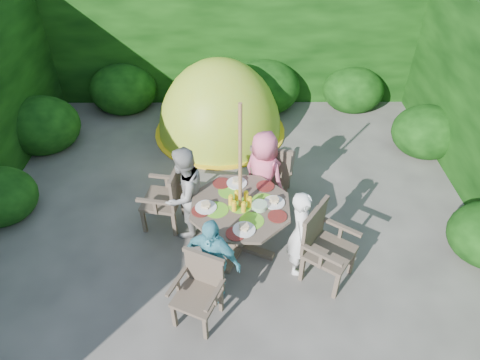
{
  "coord_description": "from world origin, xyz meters",
  "views": [
    {
      "loc": [
        0.08,
        -4.41,
        4.37
      ],
      "look_at": [
        0.11,
        -0.1,
        0.85
      ],
      "focal_mm": 32.0,
      "sensor_mm": 36.0,
      "label": 1
    }
  ],
  "objects_px": {
    "child_left": "(185,193)",
    "dome_tent": "(220,132)",
    "patio_table": "(241,213)",
    "garden_chair_left": "(167,197)",
    "garden_chair_right": "(324,245)",
    "garden_chair_back": "(272,171)",
    "garden_chair_front": "(200,288)",
    "child_front": "(212,260)",
    "child_right": "(301,233)",
    "parasol_pole": "(240,185)",
    "child_back": "(264,175)"
  },
  "relations": [
    {
      "from": "garden_chair_left",
      "to": "child_front",
      "type": "xyz_separation_m",
      "value": [
        0.66,
        -1.2,
        0.1
      ]
    },
    {
      "from": "child_front",
      "to": "garden_chair_front",
      "type": "bearing_deg",
      "value": -90.97
    },
    {
      "from": "garden_chair_front",
      "to": "child_left",
      "type": "relative_size",
      "value": 0.62
    },
    {
      "from": "child_right",
      "to": "dome_tent",
      "type": "relative_size",
      "value": 0.45
    },
    {
      "from": "child_right",
      "to": "child_front",
      "type": "relative_size",
      "value": 1.02
    },
    {
      "from": "child_front",
      "to": "patio_table",
      "type": "bearing_deg",
      "value": 88.78
    },
    {
      "from": "patio_table",
      "to": "garden_chair_left",
      "type": "xyz_separation_m",
      "value": [
        -1.0,
        0.47,
        -0.14
      ]
    },
    {
      "from": "garden_chair_left",
      "to": "child_back",
      "type": "bearing_deg",
      "value": 111.1
    },
    {
      "from": "patio_table",
      "to": "garden_chair_right",
      "type": "xyz_separation_m",
      "value": [
        1.0,
        -0.43,
        -0.12
      ]
    },
    {
      "from": "garden_chair_back",
      "to": "child_left",
      "type": "bearing_deg",
      "value": 41.15
    },
    {
      "from": "garden_chair_front",
      "to": "patio_table",
      "type": "bearing_deg",
      "value": 89.44
    },
    {
      "from": "garden_chair_back",
      "to": "child_front",
      "type": "relative_size",
      "value": 0.83
    },
    {
      "from": "garden_chair_left",
      "to": "dome_tent",
      "type": "height_order",
      "value": "dome_tent"
    },
    {
      "from": "garden_chair_back",
      "to": "child_left",
      "type": "height_order",
      "value": "child_left"
    },
    {
      "from": "patio_table",
      "to": "garden_chair_left",
      "type": "relative_size",
      "value": 1.85
    },
    {
      "from": "garden_chair_left",
      "to": "child_back",
      "type": "height_order",
      "value": "child_back"
    },
    {
      "from": "child_left",
      "to": "dome_tent",
      "type": "relative_size",
      "value": 0.5
    },
    {
      "from": "garden_chair_left",
      "to": "garden_chair_back",
      "type": "xyz_separation_m",
      "value": [
        1.46,
        0.52,
        0.03
      ]
    },
    {
      "from": "garden_chair_left",
      "to": "dome_tent",
      "type": "xyz_separation_m",
      "value": [
        0.64,
        2.41,
        -0.5
      ]
    },
    {
      "from": "garden_chair_left",
      "to": "child_left",
      "type": "xyz_separation_m",
      "value": [
        0.26,
        -0.14,
        0.18
      ]
    },
    {
      "from": "patio_table",
      "to": "garden_chair_front",
      "type": "height_order",
      "value": "patio_table"
    },
    {
      "from": "parasol_pole",
      "to": "garden_chair_left",
      "type": "height_order",
      "value": "parasol_pole"
    },
    {
      "from": "patio_table",
      "to": "child_back",
      "type": "xyz_separation_m",
      "value": [
        0.33,
        0.73,
        0.03
      ]
    },
    {
      "from": "dome_tent",
      "to": "garden_chair_back",
      "type": "bearing_deg",
      "value": -66.68
    },
    {
      "from": "garden_chair_front",
      "to": "child_right",
      "type": "height_order",
      "value": "child_right"
    },
    {
      "from": "garden_chair_back",
      "to": "child_back",
      "type": "distance_m",
      "value": 0.33
    },
    {
      "from": "parasol_pole",
      "to": "garden_chair_back",
      "type": "xyz_separation_m",
      "value": [
        0.47,
        0.99,
        -0.57
      ]
    },
    {
      "from": "parasol_pole",
      "to": "child_right",
      "type": "distance_m",
      "value": 0.93
    },
    {
      "from": "parasol_pole",
      "to": "garden_chair_right",
      "type": "bearing_deg",
      "value": -23.47
    },
    {
      "from": "child_left",
      "to": "child_back",
      "type": "height_order",
      "value": "child_left"
    },
    {
      "from": "patio_table",
      "to": "garden_chair_left",
      "type": "bearing_deg",
      "value": 154.64
    },
    {
      "from": "garden_chair_left",
      "to": "garden_chair_front",
      "type": "height_order",
      "value": "garden_chair_left"
    },
    {
      "from": "child_right",
      "to": "child_front",
      "type": "bearing_deg",
      "value": 117.44
    },
    {
      "from": "child_right",
      "to": "child_left",
      "type": "relative_size",
      "value": 0.9
    },
    {
      "from": "child_back",
      "to": "parasol_pole",
      "type": "bearing_deg",
      "value": 107.86
    },
    {
      "from": "patio_table",
      "to": "garden_chair_back",
      "type": "distance_m",
      "value": 1.1
    },
    {
      "from": "garden_chair_right",
      "to": "dome_tent",
      "type": "xyz_separation_m",
      "value": [
        -1.36,
        3.32,
        -0.53
      ]
    },
    {
      "from": "garden_chair_front",
      "to": "child_left",
      "type": "height_order",
      "value": "child_left"
    },
    {
      "from": "garden_chair_back",
      "to": "child_right",
      "type": "xyz_separation_m",
      "value": [
        0.26,
        -1.32,
        0.08
      ]
    },
    {
      "from": "parasol_pole",
      "to": "garden_chair_back",
      "type": "bearing_deg",
      "value": 64.69
    },
    {
      "from": "garden_chair_right",
      "to": "garden_chair_back",
      "type": "height_order",
      "value": "garden_chair_back"
    },
    {
      "from": "garden_chair_right",
      "to": "child_back",
      "type": "relative_size",
      "value": 0.73
    },
    {
      "from": "garden_chair_back",
      "to": "garden_chair_right",
      "type": "bearing_deg",
      "value": 122.96
    },
    {
      "from": "garden_chair_front",
      "to": "child_front",
      "type": "bearing_deg",
      "value": 89.62
    },
    {
      "from": "garden_chair_front",
      "to": "dome_tent",
      "type": "bearing_deg",
      "value": 112.56
    },
    {
      "from": "parasol_pole",
      "to": "garden_chair_right",
      "type": "height_order",
      "value": "parasol_pole"
    },
    {
      "from": "child_front",
      "to": "child_left",
      "type": "bearing_deg",
      "value": 134.1
    },
    {
      "from": "garden_chair_front",
      "to": "child_right",
      "type": "relative_size",
      "value": 0.68
    },
    {
      "from": "child_right",
      "to": "child_front",
      "type": "distance_m",
      "value": 1.13
    },
    {
      "from": "garden_chair_right",
      "to": "child_front",
      "type": "xyz_separation_m",
      "value": [
        -1.33,
        -0.29,
        0.08
      ]
    }
  ]
}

